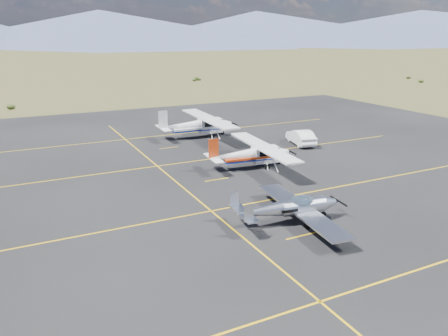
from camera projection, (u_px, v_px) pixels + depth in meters
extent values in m
plane|color=#383D1C|center=(307.00, 206.00, 28.68)|extent=(1600.00, 1600.00, 0.00)
cube|color=black|center=(253.00, 176.00, 34.67)|extent=(72.00, 72.00, 0.02)
cube|color=silver|center=(301.00, 209.00, 26.21)|extent=(2.51, 9.12, 0.12)
ellipsoid|color=#99BFD8|center=(301.00, 202.00, 26.07)|extent=(1.74, 1.13, 0.82)
cube|color=silver|center=(244.00, 213.00, 24.95)|extent=(1.05, 3.07, 0.06)
cube|color=silver|center=(249.00, 213.00, 23.77)|extent=(0.55, 0.13, 1.00)
cube|color=silver|center=(235.00, 199.00, 25.76)|extent=(0.55, 0.13, 1.00)
cylinder|color=black|center=(323.00, 214.00, 26.89)|extent=(0.35, 0.13, 0.34)
cylinder|color=black|center=(308.00, 226.00, 25.23)|extent=(0.41, 0.16, 0.40)
cylinder|color=black|center=(288.00, 211.00, 27.39)|extent=(0.41, 0.16, 0.40)
cube|color=silver|center=(265.00, 154.00, 36.98)|extent=(2.27, 1.34, 1.33)
cube|color=silver|center=(263.00, 147.00, 36.71)|extent=(2.55, 10.96, 0.14)
cube|color=black|center=(265.00, 151.00, 36.90)|extent=(1.68, 1.32, 0.54)
cube|color=#BE360F|center=(251.00, 157.00, 36.57)|extent=(5.02, 1.61, 0.18)
cube|color=#BE360F|center=(214.00, 149.00, 35.12)|extent=(0.84, 0.15, 1.58)
cube|color=silver|center=(214.00, 158.00, 35.35)|extent=(1.04, 3.22, 0.06)
cylinder|color=black|center=(278.00, 163.00, 37.67)|extent=(0.36, 0.13, 0.36)
cylinder|color=black|center=(267.00, 167.00, 36.20)|extent=(0.44, 0.17, 0.43)
cylinder|color=black|center=(257.00, 161.00, 38.05)|extent=(0.44, 0.17, 0.43)
cube|color=silver|center=(210.00, 125.00, 47.87)|extent=(2.53, 1.39, 1.53)
cube|color=silver|center=(208.00, 118.00, 47.55)|extent=(2.23, 12.49, 0.16)
cube|color=black|center=(210.00, 123.00, 47.78)|extent=(1.86, 1.41, 0.62)
cube|color=silver|center=(198.00, 128.00, 47.33)|extent=(5.70, 1.53, 0.20)
cube|color=silver|center=(163.00, 119.00, 45.48)|extent=(0.96, 0.12, 1.81)
cube|color=silver|center=(163.00, 128.00, 45.75)|extent=(0.99, 3.65, 0.07)
cylinder|color=black|center=(222.00, 133.00, 48.74)|extent=(0.41, 0.13, 0.41)
cylinder|color=black|center=(212.00, 136.00, 46.98)|extent=(0.50, 0.17, 0.50)
cylinder|color=black|center=(203.00, 132.00, 49.05)|extent=(0.50, 0.17, 0.50)
imported|color=white|center=(301.00, 137.00, 44.42)|extent=(2.67, 4.90, 1.53)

